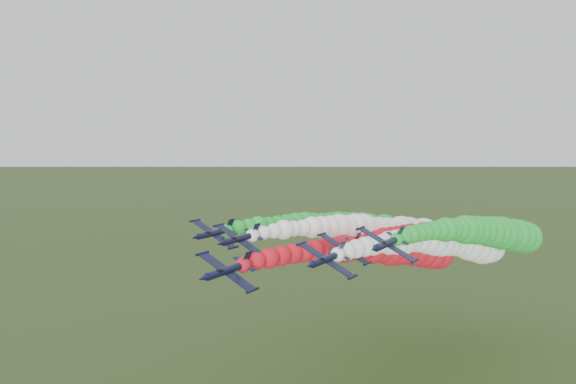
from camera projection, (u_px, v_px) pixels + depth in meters
name	position (u px, v px, depth m)	size (l,w,h in m)	color
jet_lead	(396.00, 251.00, 129.24)	(18.94, 85.41, 16.29)	#111535
jet_inner_left	(387.00, 231.00, 146.99)	(19.68, 86.16, 17.03)	#111535
jet_inner_right	(457.00, 244.00, 137.18)	(19.14, 85.62, 16.50)	#111535
jet_outer_left	(361.00, 227.00, 154.10)	(19.46, 85.94, 16.81)	#111535
jet_outer_right	(496.00, 233.00, 136.78)	(19.14, 85.62, 16.49)	#111535
jet_trail	(456.00, 237.00, 149.05)	(19.27, 85.75, 16.62)	#111535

